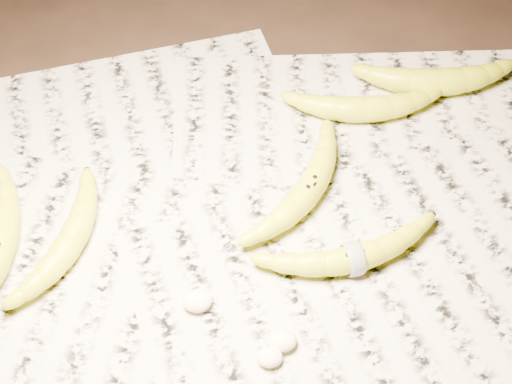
{
  "coord_description": "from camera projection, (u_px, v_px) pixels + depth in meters",
  "views": [
    {
      "loc": [
        -0.05,
        -0.5,
        0.71
      ],
      "look_at": [
        -0.01,
        0.02,
        0.05
      ],
      "focal_mm": 50.0,
      "sensor_mm": 36.0,
      "label": 1
    }
  ],
  "objects": [
    {
      "name": "banana_left_b",
      "position": [
        70.0,
        239.0,
        0.83
      ],
      "size": [
        0.12,
        0.18,
        0.03
      ],
      "primitive_type": null,
      "rotation": [
        0.0,
        0.0,
        1.18
      ],
      "color": "#CEDE1B",
      "rests_on": "newspaper_patch"
    },
    {
      "name": "banana_center",
      "position": [
        309.0,
        188.0,
        0.87
      ],
      "size": [
        0.16,
        0.19,
        0.04
      ],
      "primitive_type": null,
      "rotation": [
        0.0,
        0.0,
        0.96
      ],
      "color": "#CEDE1B",
      "rests_on": "newspaper_patch"
    },
    {
      "name": "ground",
      "position": [
        266.0,
        226.0,
        0.87
      ],
      "size": [
        3.0,
        3.0,
        0.0
      ],
      "primitive_type": "plane",
      "color": "black",
      "rests_on": "ground"
    },
    {
      "name": "flesh_chunk_b",
      "position": [
        270.0,
        356.0,
        0.75
      ],
      "size": [
        0.03,
        0.02,
        0.02
      ],
      "primitive_type": "ellipsoid",
      "color": "#F8ECC0",
      "rests_on": "newspaper_patch"
    },
    {
      "name": "measuring_tape",
      "position": [
        353.0,
        257.0,
        0.81
      ],
      "size": [
        0.01,
        0.04,
        0.04
      ],
      "primitive_type": "torus",
      "rotation": [
        0.0,
        1.57,
        0.19
      ],
      "color": "white",
      "rests_on": "newspaper_patch"
    },
    {
      "name": "banana_upper_b",
      "position": [
        437.0,
        80.0,
        0.99
      ],
      "size": [
        0.2,
        0.07,
        0.04
      ],
      "primitive_type": null,
      "rotation": [
        0.0,
        0.0,
        -0.04
      ],
      "color": "#CEDE1B",
      "rests_on": "newspaper_patch"
    },
    {
      "name": "newspaper_patch",
      "position": [
        244.0,
        227.0,
        0.86
      ],
      "size": [
        0.9,
        0.7,
        0.01
      ],
      "primitive_type": "cube",
      "color": "#BCB5A1",
      "rests_on": "ground"
    },
    {
      "name": "banana_upper_a",
      "position": [
        365.0,
        107.0,
        0.96
      ],
      "size": [
        0.19,
        0.06,
        0.04
      ],
      "primitive_type": null,
      "rotation": [
        0.0,
        0.0,
        -0.03
      ],
      "color": "#CEDE1B",
      "rests_on": "newspaper_patch"
    },
    {
      "name": "banana_taped",
      "position": [
        353.0,
        257.0,
        0.81
      ],
      "size": [
        0.2,
        0.09,
        0.03
      ],
      "primitive_type": null,
      "rotation": [
        0.0,
        0.0,
        0.19
      ],
      "color": "#CEDE1B",
      "rests_on": "newspaper_patch"
    },
    {
      "name": "flesh_chunk_c",
      "position": [
        282.0,
        339.0,
        0.76
      ],
      "size": [
        0.03,
        0.03,
        0.02
      ],
      "primitive_type": "ellipsoid",
      "color": "#F8ECC0",
      "rests_on": "newspaper_patch"
    },
    {
      "name": "flesh_chunk_a",
      "position": [
        197.0,
        299.0,
        0.79
      ],
      "size": [
        0.03,
        0.03,
        0.02
      ],
      "primitive_type": "ellipsoid",
      "color": "#F8ECC0",
      "rests_on": "newspaper_patch"
    }
  ]
}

